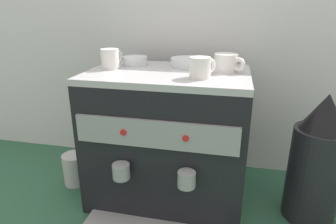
{
  "coord_description": "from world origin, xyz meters",
  "views": [
    {
      "loc": [
        0.22,
        -0.97,
        0.71
      ],
      "look_at": [
        0.0,
        0.0,
        0.35
      ],
      "focal_mm": 31.25,
      "sensor_mm": 36.0,
      "label": 1
    }
  ],
  "objects_px": {
    "ceramic_cup_1": "(111,58)",
    "ceramic_bowl_1": "(135,61)",
    "ceramic_bowl_0": "(187,63)",
    "ceramic_cup_2": "(227,63)",
    "ceramic_cup_0": "(201,67)",
    "milk_pitcher": "(75,169)",
    "espresso_machine": "(168,138)",
    "coffee_grinder": "(316,162)"
  },
  "relations": [
    {
      "from": "ceramic_cup_1",
      "to": "ceramic_bowl_1",
      "type": "height_order",
      "value": "ceramic_cup_1"
    },
    {
      "from": "ceramic_bowl_0",
      "to": "ceramic_cup_2",
      "type": "bearing_deg",
      "value": -20.12
    },
    {
      "from": "ceramic_bowl_1",
      "to": "ceramic_cup_0",
      "type": "bearing_deg",
      "value": -29.9
    },
    {
      "from": "ceramic_bowl_0",
      "to": "milk_pitcher",
      "type": "distance_m",
      "value": 0.65
    },
    {
      "from": "espresso_machine",
      "to": "ceramic_bowl_1",
      "type": "bearing_deg",
      "value": 149.09
    },
    {
      "from": "espresso_machine",
      "to": "coffee_grinder",
      "type": "relative_size",
      "value": 1.22
    },
    {
      "from": "ceramic_cup_2",
      "to": "ceramic_bowl_1",
      "type": "xyz_separation_m",
      "value": [
        -0.34,
        0.04,
        -0.01
      ]
    },
    {
      "from": "ceramic_bowl_1",
      "to": "milk_pitcher",
      "type": "bearing_deg",
      "value": -159.84
    },
    {
      "from": "ceramic_cup_0",
      "to": "coffee_grinder",
      "type": "distance_m",
      "value": 0.51
    },
    {
      "from": "espresso_machine",
      "to": "ceramic_bowl_0",
      "type": "relative_size",
      "value": 4.58
    },
    {
      "from": "ceramic_cup_0",
      "to": "ceramic_cup_1",
      "type": "bearing_deg",
      "value": 166.62
    },
    {
      "from": "ceramic_cup_0",
      "to": "coffee_grinder",
      "type": "height_order",
      "value": "ceramic_cup_0"
    },
    {
      "from": "ceramic_cup_1",
      "to": "ceramic_cup_2",
      "type": "bearing_deg",
      "value": 4.51
    },
    {
      "from": "ceramic_bowl_0",
      "to": "ceramic_cup_1",
      "type": "bearing_deg",
      "value": -162.02
    },
    {
      "from": "ceramic_cup_0",
      "to": "ceramic_bowl_1",
      "type": "xyz_separation_m",
      "value": [
        -0.27,
        0.15,
        -0.02
      ]
    },
    {
      "from": "ceramic_cup_1",
      "to": "ceramic_cup_2",
      "type": "xyz_separation_m",
      "value": [
        0.41,
        0.03,
        -0.0
      ]
    },
    {
      "from": "espresso_machine",
      "to": "coffee_grinder",
      "type": "xyz_separation_m",
      "value": [
        0.52,
        -0.01,
        -0.03
      ]
    },
    {
      "from": "ceramic_cup_1",
      "to": "milk_pitcher",
      "type": "bearing_deg",
      "value": -174.7
    },
    {
      "from": "coffee_grinder",
      "to": "ceramic_cup_1",
      "type": "bearing_deg",
      "value": 178.0
    },
    {
      "from": "espresso_machine",
      "to": "ceramic_cup_0",
      "type": "bearing_deg",
      "value": -28.66
    },
    {
      "from": "ceramic_cup_1",
      "to": "milk_pitcher",
      "type": "height_order",
      "value": "ceramic_cup_1"
    },
    {
      "from": "espresso_machine",
      "to": "ceramic_cup_2",
      "type": "relative_size",
      "value": 5.21
    },
    {
      "from": "ceramic_bowl_1",
      "to": "milk_pitcher",
      "type": "relative_size",
      "value": 0.69
    },
    {
      "from": "ceramic_bowl_0",
      "to": "ceramic_bowl_1",
      "type": "xyz_separation_m",
      "value": [
        -0.2,
        -0.01,
        -0.0
      ]
    },
    {
      "from": "ceramic_bowl_1",
      "to": "coffee_grinder",
      "type": "distance_m",
      "value": 0.74
    },
    {
      "from": "ceramic_cup_1",
      "to": "espresso_machine",
      "type": "bearing_deg",
      "value": -3.48
    },
    {
      "from": "ceramic_bowl_0",
      "to": "coffee_grinder",
      "type": "distance_m",
      "value": 0.57
    },
    {
      "from": "ceramic_bowl_0",
      "to": "milk_pitcher",
      "type": "height_order",
      "value": "ceramic_bowl_0"
    },
    {
      "from": "coffee_grinder",
      "to": "ceramic_cup_2",
      "type": "bearing_deg",
      "value": 169.83
    },
    {
      "from": "ceramic_cup_0",
      "to": "ceramic_cup_2",
      "type": "distance_m",
      "value": 0.13
    },
    {
      "from": "ceramic_bowl_0",
      "to": "milk_pitcher",
      "type": "relative_size",
      "value": 0.93
    },
    {
      "from": "ceramic_bowl_1",
      "to": "ceramic_cup_2",
      "type": "bearing_deg",
      "value": -7.12
    },
    {
      "from": "ceramic_cup_1",
      "to": "ceramic_bowl_0",
      "type": "distance_m",
      "value": 0.28
    },
    {
      "from": "espresso_machine",
      "to": "ceramic_cup_2",
      "type": "height_order",
      "value": "ceramic_cup_2"
    },
    {
      "from": "milk_pitcher",
      "to": "ceramic_cup_1",
      "type": "bearing_deg",
      "value": 5.3
    },
    {
      "from": "ceramic_bowl_0",
      "to": "milk_pitcher",
      "type": "xyz_separation_m",
      "value": [
        -0.45,
        -0.1,
        -0.45
      ]
    },
    {
      "from": "espresso_machine",
      "to": "ceramic_cup_0",
      "type": "height_order",
      "value": "ceramic_cup_0"
    },
    {
      "from": "coffee_grinder",
      "to": "ceramic_bowl_1",
      "type": "bearing_deg",
      "value": 171.4
    },
    {
      "from": "espresso_machine",
      "to": "ceramic_cup_1",
      "type": "distance_m",
      "value": 0.36
    },
    {
      "from": "ceramic_bowl_0",
      "to": "ceramic_bowl_1",
      "type": "relative_size",
      "value": 1.34
    },
    {
      "from": "ceramic_cup_0",
      "to": "ceramic_bowl_0",
      "type": "relative_size",
      "value": 0.74
    },
    {
      "from": "ceramic_cup_2",
      "to": "milk_pitcher",
      "type": "distance_m",
      "value": 0.76
    }
  ]
}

